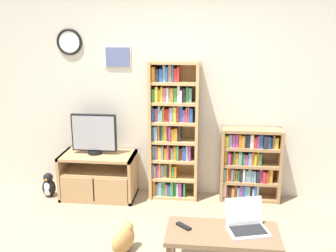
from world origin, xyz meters
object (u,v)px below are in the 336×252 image
bookshelf_tall (172,132)px  laptop (246,223)px  tv_stand (98,176)px  remote_near_laptop (184,226)px  television (94,134)px  bookshelf_short (248,164)px  coffee_table (222,237)px  penguin_figurine (49,186)px  cat (124,239)px

bookshelf_tall → laptop: bearing=-61.9°
tv_stand → remote_near_laptop: tv_stand is taller
television → bookshelf_short: 1.97m
coffee_table → penguin_figurine: coffee_table is taller
laptop → tv_stand: bearing=125.4°
bookshelf_tall → coffee_table: 1.77m
remote_near_laptop → laptop: bearing=-45.8°
tv_stand → laptop: 2.23m
bookshelf_short → laptop: size_ratio=2.28×
laptop → remote_near_laptop: 0.56m
cat → laptop: bearing=17.2°
laptop → cat: (-1.15, 0.18, -0.35)m
television → bookshelf_tall: size_ratio=0.33×
television → bookshelf_tall: 0.98m
tv_stand → coffee_table: tv_stand is taller
laptop → penguin_figurine: laptop is taller
penguin_figurine → coffee_table: bearing=-32.3°
tv_stand → bookshelf_tall: bookshelf_tall is taller
tv_stand → laptop: bearing=-38.3°
television → remote_near_laptop: (1.23, -1.43, -0.40)m
television → bookshelf_short: bearing=3.8°
laptop → cat: 1.21m
bookshelf_short → tv_stand: bearing=-175.2°
tv_stand → bookshelf_tall: bearing=8.6°
tv_stand → television: television is taller
bookshelf_tall → coffee_table: size_ratio=1.76×
laptop → television: bearing=125.4°
remote_near_laptop → cat: remote_near_laptop is taller
remote_near_laptop → penguin_figurine: remote_near_laptop is taller
bookshelf_tall → penguin_figurine: size_ratio=5.47×
bookshelf_short → remote_near_laptop: bookshelf_short is taller
television → cat: television is taller
bookshelf_tall → coffee_table: bookshelf_tall is taller
tv_stand → coffee_table: bearing=-43.2°
bookshelf_short → cat: bearing=-133.6°
bookshelf_tall → penguin_figurine: (-1.58, -0.20, -0.72)m
bookshelf_short → penguin_figurine: bookshelf_short is taller
bookshelf_tall → remote_near_laptop: bearing=-80.4°
tv_stand → remote_near_laptop: (1.19, -1.40, 0.14)m
bookshelf_tall → penguin_figurine: bearing=-172.7°
bookshelf_short → coffee_table: bookshelf_short is taller
coffee_table → laptop: 0.24m
coffee_table → laptop: bearing=17.8°
laptop → coffee_table: bearing=-178.4°
tv_stand → penguin_figurine: (-0.65, -0.06, -0.15)m
television → bookshelf_short: television is taller
cat → bookshelf_short: bearing=72.5°
coffee_table → penguin_figurine: (-2.19, 1.39, -0.22)m
remote_near_laptop → cat: 0.70m
coffee_table → television: bearing=136.9°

